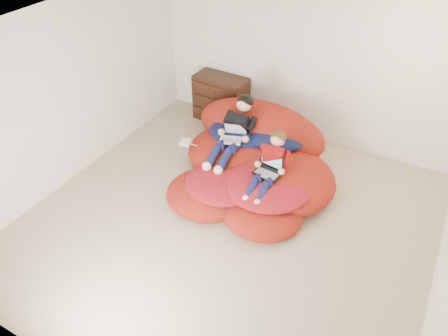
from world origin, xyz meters
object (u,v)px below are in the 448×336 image
laptop_white (233,135)px  laptop_black (269,168)px  dresser (221,99)px  beanbag_pile (254,162)px  younger_boy (270,163)px  older_boy (235,129)px

laptop_white → laptop_black: bearing=-26.7°
dresser → beanbag_pile: beanbag_pile is taller
beanbag_pile → laptop_black: bearing=-44.3°
dresser → younger_boy: 2.28m
dresser → older_boy: (0.89, -1.15, 0.29)m
older_boy → younger_boy: size_ratio=1.22×
older_boy → laptop_white: (0.00, -0.08, -0.07)m
beanbag_pile → older_boy: bearing=169.0°
younger_boy → laptop_black: (0.00, -0.03, -0.06)m
dresser → laptop_black: 2.30m
beanbag_pile → older_boy: (-0.36, 0.07, 0.43)m
beanbag_pile → younger_boy: 0.63m
dresser → laptop_white: dresser is taller
beanbag_pile → younger_boy: size_ratio=2.69×
dresser → laptop_white: (0.89, -1.23, 0.21)m
beanbag_pile → laptop_white: size_ratio=6.26×
older_boy → dresser: bearing=127.7°
beanbag_pile → laptop_white: (-0.36, -0.01, 0.35)m
laptop_black → beanbag_pile: bearing=135.7°
beanbag_pile → laptop_white: 0.50m
beanbag_pile → laptop_white: beanbag_pile is taller
dresser → laptop_white: size_ratio=2.34×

